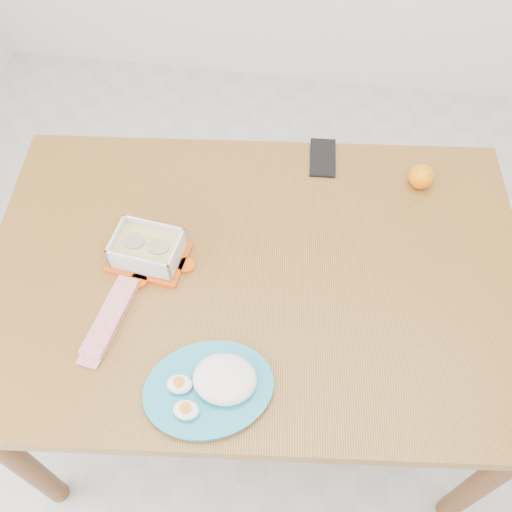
# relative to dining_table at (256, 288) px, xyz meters

# --- Properties ---
(ground) EXTENTS (3.50, 3.50, 0.00)m
(ground) POSITION_rel_dining_table_xyz_m (0.17, -0.05, -0.66)
(ground) COLOR #B7B7B2
(ground) RESTS_ON ground
(dining_table) EXTENTS (1.43, 1.03, 0.75)m
(dining_table) POSITION_rel_dining_table_xyz_m (0.00, 0.00, 0.00)
(dining_table) COLOR #916029
(dining_table) RESTS_ON ground
(food_container) EXTENTS (0.20, 0.16, 0.08)m
(food_container) POSITION_rel_dining_table_xyz_m (-0.27, -0.00, 0.12)
(food_container) COLOR #E44806
(food_container) RESTS_ON dining_table
(orange_fruit) EXTENTS (0.07, 0.07, 0.07)m
(orange_fruit) POSITION_rel_dining_table_xyz_m (0.40, 0.34, 0.12)
(orange_fruit) COLOR orange
(orange_fruit) RESTS_ON dining_table
(rice_plate) EXTENTS (0.36, 0.36, 0.07)m
(rice_plate) POSITION_rel_dining_table_xyz_m (-0.05, -0.32, 0.11)
(rice_plate) COLOR teal
(rice_plate) RESTS_ON dining_table
(candy_bar) EXTENTS (0.09, 0.22, 0.02)m
(candy_bar) POSITION_rel_dining_table_xyz_m (-0.31, -0.18, 0.10)
(candy_bar) COLOR #AF0917
(candy_bar) RESTS_ON dining_table
(smartphone) EXTENTS (0.08, 0.15, 0.01)m
(smartphone) POSITION_rel_dining_table_xyz_m (0.13, 0.40, 0.09)
(smartphone) COLOR black
(smartphone) RESTS_ON dining_table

